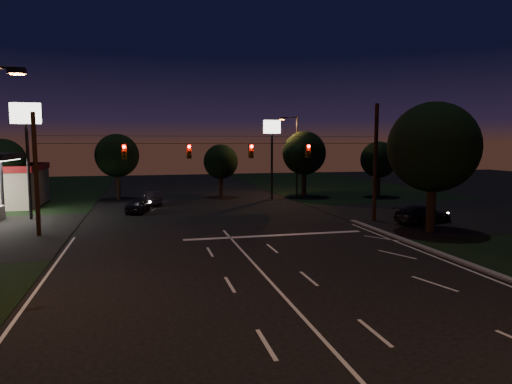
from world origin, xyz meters
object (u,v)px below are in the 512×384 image
object	(u,v)px
utility_pole_right	(374,221)
car_oncoming_b	(153,198)
car_cross	(423,214)
tree_right_near	(432,148)
car_oncoming_a	(138,206)

from	to	relation	value
utility_pole_right	car_oncoming_b	size ratio (longest dim) A/B	2.23
car_cross	utility_pole_right	bearing A→B (deg)	42.17
car_oncoming_b	tree_right_near	bearing A→B (deg)	131.30
tree_right_near	car_cross	xyz separation A→B (m)	(1.48, 2.90, -4.98)
car_oncoming_b	car_cross	bearing A→B (deg)	138.44
car_oncoming_a	car_cross	world-z (taller)	car_cross
car_oncoming_a	car_oncoming_b	distance (m)	5.13
car_oncoming_b	car_cross	world-z (taller)	car_cross
car_oncoming_a	car_oncoming_b	xyz separation A→B (m)	(1.40, 4.94, 0.03)
tree_right_near	car_oncoming_b	bearing A→B (deg)	134.45
tree_right_near	car_oncoming_a	xyz separation A→B (m)	(-19.39, 13.40, -5.04)
utility_pole_right	car_oncoming_b	xyz separation A→B (m)	(-16.46, 13.50, 0.67)
car_oncoming_a	car_cross	size ratio (longest dim) A/B	0.78
car_oncoming_a	car_oncoming_b	size ratio (longest dim) A/B	0.92
utility_pole_right	car_oncoming_b	distance (m)	21.30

